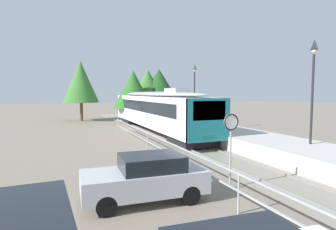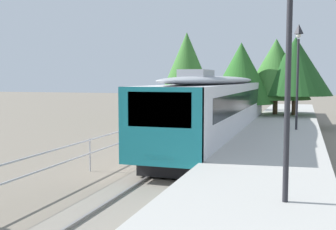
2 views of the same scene
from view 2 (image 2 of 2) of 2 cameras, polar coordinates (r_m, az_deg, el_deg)
ground_plane at (r=17.05m, az=-8.02°, el=-6.94°), size 160.00×160.00×0.00m
track_rails at (r=15.99m, az=1.78°, el=-7.57°), size 3.20×60.00×0.14m
commuter_train at (r=22.49m, az=6.79°, el=1.46°), size 2.82×19.33×3.74m
station_platform at (r=15.34m, az=13.61°, el=-6.66°), size 3.90×60.00×0.90m
platform_lamp_mid_platform at (r=9.10m, az=16.17°, el=11.86°), size 0.34×0.34×5.35m
platform_lamp_far_end at (r=22.40m, az=17.27°, el=7.60°), size 0.34×0.34×5.35m
tree_behind_carpark at (r=36.52m, az=2.56°, el=7.13°), size 4.40×4.40×7.50m
tree_behind_station_far at (r=30.42m, az=9.90°, el=5.62°), size 4.69×4.69×6.08m
tree_distant_left at (r=31.93m, az=14.46°, el=6.06°), size 5.04×5.04×6.43m
tree_distant_centre at (r=31.54m, az=16.90°, el=6.34°), size 5.24×5.24×6.47m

